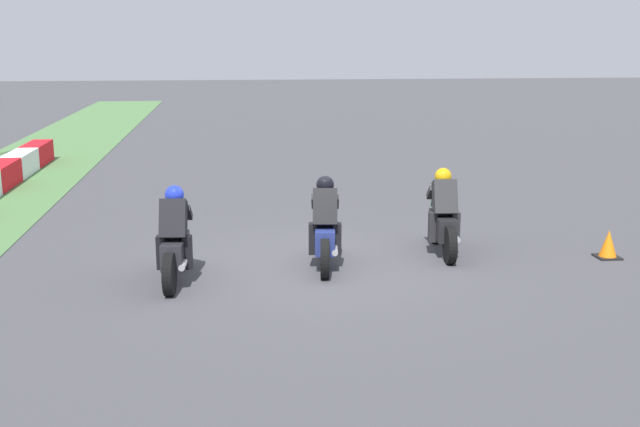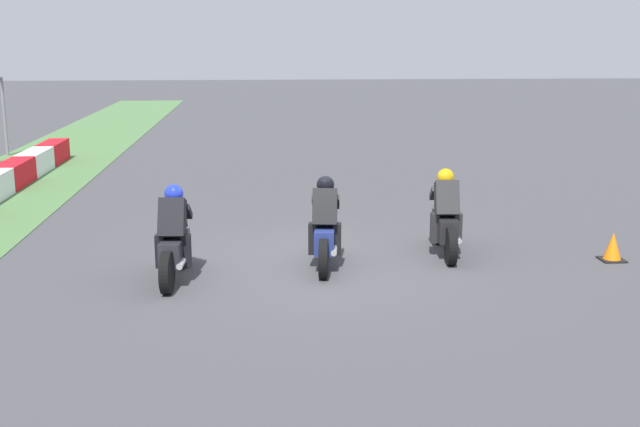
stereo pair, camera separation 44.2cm
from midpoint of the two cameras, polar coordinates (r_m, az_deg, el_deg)
name	(u,v)px [view 1 (the left image)]	position (r m, az deg, el deg)	size (l,w,h in m)	color
ground_plane	(318,265)	(13.30, -1.07, -3.75)	(120.00, 120.00, 0.00)	#414145
rider_lane_a	(443,219)	(14.04, 8.00, -0.37)	(2.04, 0.55, 1.51)	black
rider_lane_b	(325,230)	(13.10, -0.59, -1.18)	(2.04, 0.58, 1.51)	black
rider_lane_c	(175,243)	(12.53, -11.41, -2.08)	(2.04, 0.55, 1.51)	black
traffic_cone	(608,245)	(14.49, 19.30, -2.18)	(0.40, 0.40, 0.49)	black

